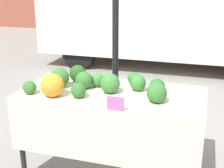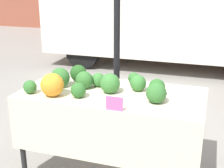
{
  "view_description": "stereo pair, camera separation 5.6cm",
  "coord_description": "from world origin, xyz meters",
  "views": [
    {
      "loc": [
        0.78,
        -2.58,
        1.85
      ],
      "look_at": [
        0.0,
        0.0,
        0.94
      ],
      "focal_mm": 50.0,
      "sensor_mm": 36.0,
      "label": 1
    },
    {
      "loc": [
        0.83,
        -2.56,
        1.85
      ],
      "look_at": [
        0.0,
        0.0,
        0.94
      ],
      "focal_mm": 50.0,
      "sensor_mm": 36.0,
      "label": 2
    }
  ],
  "objects": [
    {
      "name": "market_table",
      "position": [
        0.0,
        -0.07,
        0.75
      ],
      "size": [
        1.68,
        0.82,
        0.86
      ],
      "color": "beige",
      "rests_on": "ground_plane"
    },
    {
      "name": "broccoli_head_9",
      "position": [
        -0.28,
        0.02,
        0.95
      ],
      "size": [
        0.17,
        0.17,
        0.17
      ],
      "color": "#336B2D",
      "rests_on": "market_table"
    },
    {
      "name": "broccoli_head_5",
      "position": [
        -0.52,
        -0.01,
        0.96
      ],
      "size": [
        0.19,
        0.19,
        0.19
      ],
      "color": "#336B2D",
      "rests_on": "market_table"
    },
    {
      "name": "broccoli_head_11",
      "position": [
        -0.18,
        0.11,
        0.93
      ],
      "size": [
        0.13,
        0.13,
        0.13
      ],
      "color": "#387533",
      "rests_on": "market_table"
    },
    {
      "name": "broccoli_head_1",
      "position": [
        0.4,
        0.05,
        0.94
      ],
      "size": [
        0.15,
        0.15,
        0.15
      ],
      "color": "#2D6628",
      "rests_on": "market_table"
    },
    {
      "name": "broccoli_head_2",
      "position": [
        0.13,
        0.29,
        0.92
      ],
      "size": [
        0.12,
        0.12,
        0.12
      ],
      "color": "#336B2D",
      "rests_on": "market_table"
    },
    {
      "name": "broccoli_head_7",
      "position": [
        -0.24,
        -0.22,
        0.93
      ],
      "size": [
        0.14,
        0.14,
        0.14
      ],
      "color": "#2D6628",
      "rests_on": "market_table"
    },
    {
      "name": "broccoli_head_3",
      "position": [
        -0.01,
        -0.02,
        0.95
      ],
      "size": [
        0.18,
        0.18,
        0.18
      ],
      "color": "#387533",
      "rests_on": "market_table"
    },
    {
      "name": "broccoli_head_6",
      "position": [
        0.43,
        -0.13,
        0.95
      ],
      "size": [
        0.17,
        0.17,
        0.17
      ],
      "color": "#336B2D",
      "rests_on": "market_table"
    },
    {
      "name": "romanesco_head",
      "position": [
        -0.65,
        0.14,
        0.93
      ],
      "size": [
        0.17,
        0.17,
        0.13
      ],
      "color": "#93B238",
      "rests_on": "market_table"
    },
    {
      "name": "broccoli_head_4",
      "position": [
        -0.06,
        0.13,
        0.93
      ],
      "size": [
        0.13,
        0.13,
        0.13
      ],
      "color": "#2D6628",
      "rests_on": "market_table"
    },
    {
      "name": "broccoli_head_10",
      "position": [
        -0.43,
        0.21,
        0.95
      ],
      "size": [
        0.17,
        0.17,
        0.17
      ],
      "color": "#23511E",
      "rests_on": "market_table"
    },
    {
      "name": "broccoli_head_8",
      "position": [
        0.22,
        0.11,
        0.94
      ],
      "size": [
        0.15,
        0.15,
        0.15
      ],
      "color": "#387533",
      "rests_on": "market_table"
    },
    {
      "name": "tent_pole",
      "position": [
        -0.17,
        0.7,
        1.2
      ],
      "size": [
        0.07,
        0.07,
        2.4
      ],
      "color": "black",
      "rests_on": "ground_plane"
    },
    {
      "name": "orange_cauliflower",
      "position": [
        -0.47,
        -0.25,
        0.97
      ],
      "size": [
        0.21,
        0.21,
        0.21
      ],
      "color": "orange",
      "rests_on": "market_table"
    },
    {
      "name": "price_sign",
      "position": [
        0.15,
        -0.39,
        0.92
      ],
      "size": [
        0.14,
        0.01,
        0.12
      ],
      "color": "#F45B9E",
      "rests_on": "market_table"
    },
    {
      "name": "broccoli_head_0",
      "position": [
        -0.7,
        -0.26,
        0.92
      ],
      "size": [
        0.12,
        0.12,
        0.12
      ],
      "color": "#336B2D",
      "rests_on": "market_table"
    }
  ]
}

